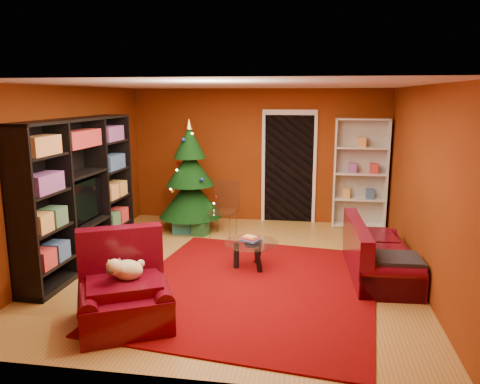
% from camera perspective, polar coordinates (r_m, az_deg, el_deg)
% --- Properties ---
extents(floor, '(5.00, 5.50, 0.05)m').
position_cam_1_polar(floor, '(6.90, -0.52, -9.45)').
color(floor, olive).
rests_on(floor, ground).
extents(ceiling, '(5.00, 5.50, 0.05)m').
position_cam_1_polar(ceiling, '(6.44, -0.57, 13.14)').
color(ceiling, silver).
rests_on(ceiling, wall_back).
extents(wall_back, '(5.00, 0.05, 2.60)m').
position_cam_1_polar(wall_back, '(9.26, 2.29, 4.45)').
color(wall_back, maroon).
rests_on(wall_back, ground).
extents(wall_left, '(0.05, 5.50, 2.60)m').
position_cam_1_polar(wall_left, '(7.38, -20.28, 1.90)').
color(wall_left, maroon).
rests_on(wall_left, ground).
extents(wall_right, '(0.05, 5.50, 2.60)m').
position_cam_1_polar(wall_right, '(6.62, 21.57, 0.75)').
color(wall_right, maroon).
rests_on(wall_right, ground).
extents(doorway, '(1.06, 0.60, 2.16)m').
position_cam_1_polar(doorway, '(9.20, 5.96, 2.78)').
color(doorway, black).
rests_on(doorway, floor).
extents(rug, '(3.50, 3.95, 0.02)m').
position_cam_1_polar(rug, '(6.24, 1.62, -11.46)').
color(rug, '#680404').
rests_on(rug, floor).
extents(media_unit, '(0.49, 2.81, 2.15)m').
position_cam_1_polar(media_unit, '(7.18, -18.95, -0.10)').
color(media_unit, black).
rests_on(media_unit, floor).
extents(christmas_tree, '(1.42, 1.42, 2.07)m').
position_cam_1_polar(christmas_tree, '(8.63, -6.10, 1.88)').
color(christmas_tree, black).
rests_on(christmas_tree, floor).
extents(gift_box_teal, '(0.39, 0.39, 0.33)m').
position_cam_1_polar(gift_box_teal, '(8.62, -7.06, -3.86)').
color(gift_box_teal, '#1D6B70').
rests_on(gift_box_teal, floor).
extents(gift_box_green, '(0.30, 0.30, 0.24)m').
position_cam_1_polar(gift_box_green, '(8.44, -4.86, -4.47)').
color(gift_box_green, '#185328').
rests_on(gift_box_green, floor).
extents(white_bookshelf, '(0.98, 0.36, 2.11)m').
position_cam_1_polar(white_bookshelf, '(9.08, 14.45, 2.19)').
color(white_bookshelf, white).
rests_on(white_bookshelf, floor).
extents(armchair, '(1.40, 1.40, 0.81)m').
position_cam_1_polar(armchair, '(5.31, -13.94, -11.46)').
color(armchair, '#460411').
rests_on(armchair, rug).
extents(dog, '(0.49, 0.45, 0.26)m').
position_cam_1_polar(dog, '(5.28, -13.54, -9.23)').
color(dog, beige).
rests_on(dog, armchair).
extents(sofa, '(0.89, 1.83, 0.77)m').
position_cam_1_polar(sofa, '(6.77, 16.74, -6.68)').
color(sofa, '#460411').
rests_on(sofa, rug).
extents(coffee_table, '(1.03, 1.03, 0.49)m').
position_cam_1_polar(coffee_table, '(6.80, 1.36, -7.70)').
color(coffee_table, gray).
rests_on(coffee_table, rug).
extents(acrylic_chair, '(0.52, 0.56, 0.88)m').
position_cam_1_polar(acrylic_chair, '(8.31, -2.08, -2.43)').
color(acrylic_chair, '#66605B').
rests_on(acrylic_chair, rug).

